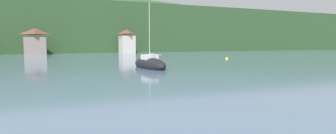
{
  "coord_description": "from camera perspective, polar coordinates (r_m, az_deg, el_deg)",
  "views": [
    {
      "loc": [
        -8.86,
        26.6,
        3.1
      ],
      "look_at": [
        0.0,
        47.24,
        1.12
      ],
      "focal_mm": 29.36,
      "sensor_mm": 36.0,
      "label": 1
    }
  ],
  "objects": [
    {
      "name": "mooring_buoy_near",
      "position": [
        54.83,
        12.1,
        1.69
      ],
      "size": [
        0.58,
        0.58,
        0.58
      ],
      "primitive_type": "sphere",
      "color": "yellow",
      "rests_on": "ground_plane"
    },
    {
      "name": "sailboat_far_2",
      "position": [
        33.98,
        -3.84,
        0.58
      ],
      "size": [
        2.97,
        7.87,
        8.47
      ],
      "rotation": [
        0.0,
        0.0,
        1.65
      ],
      "color": "black",
      "rests_on": "ground_plane"
    },
    {
      "name": "shore_building_eastcentral",
      "position": [
        83.3,
        -8.52,
        5.22
      ],
      "size": [
        4.09,
        5.52,
        7.1
      ],
      "color": "beige",
      "rests_on": "ground_plane"
    },
    {
      "name": "shore_building_central",
      "position": [
        80.35,
        -25.82,
        4.74
      ],
      "size": [
        5.52,
        4.93,
        6.93
      ],
      "color": "gray",
      "rests_on": "ground_plane"
    },
    {
      "name": "wooded_hillside",
      "position": [
        121.5,
        -19.33,
        6.51
      ],
      "size": [
        352.0,
        61.26,
        37.17
      ],
      "color": "#2D4C28",
      "rests_on": "ground_plane"
    }
  ]
}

